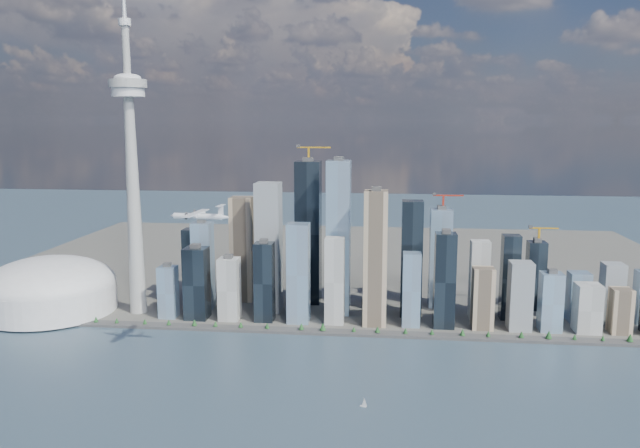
# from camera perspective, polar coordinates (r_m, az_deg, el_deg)

# --- Properties ---
(ground) EXTENTS (4000.00, 4000.00, 0.00)m
(ground) POSITION_cam_1_polar(r_m,az_deg,el_deg) (676.73, -1.90, -16.96)
(ground) COLOR #2E4150
(ground) RESTS_ON ground
(seawall) EXTENTS (1100.00, 22.00, 4.00)m
(seawall) POSITION_cam_1_polar(r_m,az_deg,el_deg) (905.10, 0.37, -9.84)
(seawall) COLOR #383838
(seawall) RESTS_ON ground
(land) EXTENTS (1400.00, 900.00, 3.00)m
(land) POSITION_cam_1_polar(r_m,az_deg,el_deg) (1336.75, 2.36, -3.51)
(land) COLOR #4C4C47
(land) RESTS_ON ground
(shoreline_trees) EXTENTS (960.53, 7.20, 8.80)m
(shoreline_trees) POSITION_cam_1_polar(r_m,az_deg,el_deg) (902.88, 0.37, -9.44)
(shoreline_trees) COLOR #3F2D1E
(shoreline_trees) RESTS_ON seawall
(skyscraper_cluster) EXTENTS (736.00, 142.00, 259.57)m
(skyscraper_cluster) POSITION_cam_1_polar(r_m,az_deg,el_deg) (962.62, 4.45, -3.82)
(skyscraper_cluster) COLOR black
(skyscraper_cluster) RESTS_ON land
(needle_tower) EXTENTS (56.00, 56.00, 550.50)m
(needle_tower) POSITION_cam_1_polar(r_m,az_deg,el_deg) (991.08, -16.84, 5.27)
(needle_tower) COLOR #999A95
(needle_tower) RESTS_ON land
(dome_stadium) EXTENTS (200.00, 200.00, 86.00)m
(dome_stadium) POSITION_cam_1_polar(r_m,az_deg,el_deg) (1075.33, -23.46, -5.43)
(dome_stadium) COLOR silver
(dome_stadium) RESTS_ON land
(airplane) EXTENTS (73.98, 65.46, 18.03)m
(airplane) POSITION_cam_1_polar(r_m,az_deg,el_deg) (758.51, -11.01, 0.75)
(airplane) COLOR white
(airplane) RESTS_ON ground
(sailboat_west) EXTENTS (7.74, 4.01, 10.81)m
(sailboat_west) POSITION_cam_1_polar(r_m,az_deg,el_deg) (691.13, 4.04, -16.07)
(sailboat_west) COLOR silver
(sailboat_west) RESTS_ON ground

